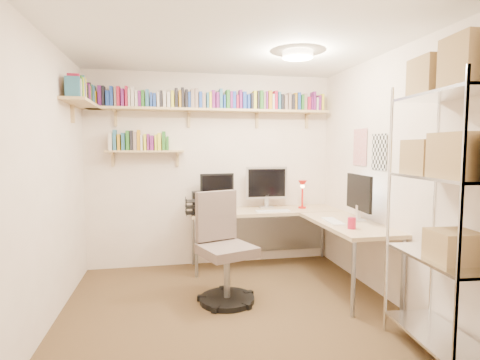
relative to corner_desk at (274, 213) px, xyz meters
name	(u,v)px	position (x,y,z in m)	size (l,w,h in m)	color
ground	(232,309)	(-0.70, -0.96, -0.74)	(3.20, 3.20, 0.00)	#42311C
room_shell	(232,147)	(-0.69, -0.96, 0.81)	(3.24, 3.04, 2.52)	beige
wall_shelves	(181,108)	(-1.11, 0.33, 1.29)	(3.12, 1.09, 0.80)	tan
corner_desk	(274,213)	(0.00, 0.00, 0.00)	(1.99, 1.94, 1.29)	tan
office_chair	(224,255)	(-0.74, -0.72, -0.28)	(0.62, 0.63, 1.10)	black
wire_rack	(451,152)	(0.66, -2.09, 0.78)	(0.50, 0.91, 2.26)	silver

